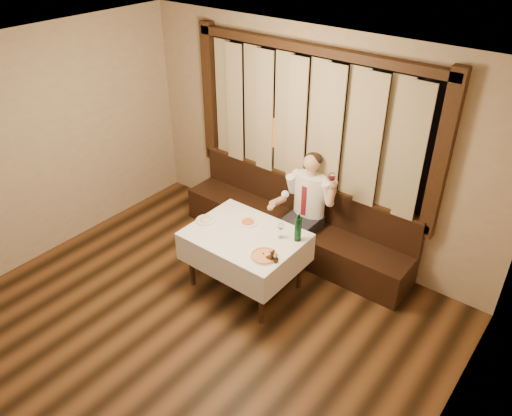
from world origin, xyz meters
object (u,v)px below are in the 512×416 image
Objects in this scene: pizza at (264,256)px; pasta_red at (248,221)px; banquette at (295,226)px; pasta_cream at (206,218)px; cruet_caddy at (273,257)px; seated_man at (307,201)px; green_bottle at (298,229)px; dining_table at (245,241)px.

pizza is 1.32× the size of pasta_red.
banquette reaches higher than pasta_cream.
seated_man is at bearing 103.05° from cruet_caddy.
green_bottle is (0.64, 0.07, 0.12)m from pasta_red.
seated_man is at bearing 66.33° from pasta_red.
banquette is at bearing 64.16° from pasta_cream.
pasta_red is 0.75m from cruet_caddy.
dining_table is 10.25× the size of cruet_caddy.
pizza is at bearing -102.52° from green_bottle.
green_bottle is (0.10, 0.47, 0.14)m from pizza.
pizza is at bearing -70.84° from banquette.
pasta_cream is 1.93× the size of cruet_caddy.
banquette is 2.52× the size of dining_table.
seated_man is (-0.21, 1.14, 0.06)m from pizza.
pasta_red reaches higher than dining_table.
pizza reaches higher than dining_table.
pasta_cream reaches higher than pasta_red.
seated_man is (0.21, 0.93, 0.17)m from dining_table.
green_bottle is at bearing 87.42° from cruet_caddy.
pizza is at bearing -25.49° from dining_table.
pasta_cream is 0.68× the size of green_bottle.
cruet_caddy reaches higher than dining_table.
dining_table is at bearing -90.00° from banquette.
cruet_caddy is at bearing -90.00° from green_bottle.
seated_man is (-0.32, 1.13, 0.03)m from cruet_caddy.
dining_table is 0.26m from pasta_red.
banquette is 1.10m from green_bottle.
pasta_cream is 1.07m from cruet_caddy.
banquette is 0.56m from seated_man.
cruet_caddy is (1.06, -0.13, 0.01)m from pasta_cream.
pasta_cream is at bearing 170.43° from cruet_caddy.
pasta_red reaches higher than pizza.
green_bottle reaches higher than cruet_caddy.
seated_man is (0.74, 1.00, 0.04)m from pasta_cream.
green_bottle is at bearing 17.55° from pasta_cream.
dining_table is 4.17× the size of pizza.
dining_table is 5.50× the size of pasta_red.
banquette is 9.09× the size of green_bottle.
pasta_red is 0.81m from seated_man.
cruet_caddy is at bearing -20.78° from dining_table.
banquette is at bearing 109.16° from pizza.
pizza is at bearing 178.59° from cruet_caddy.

